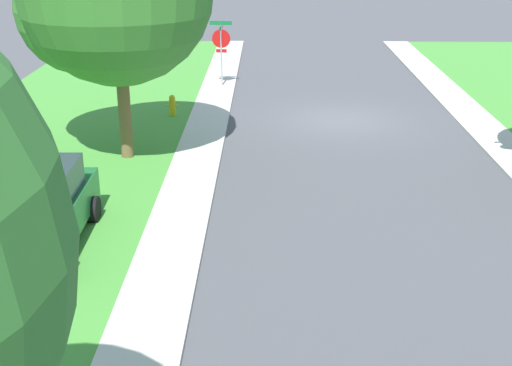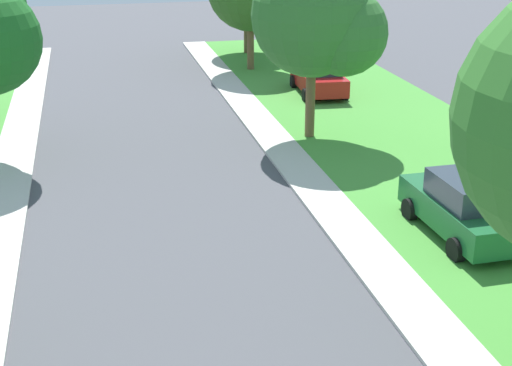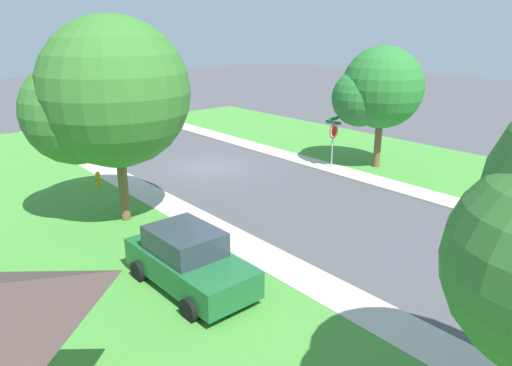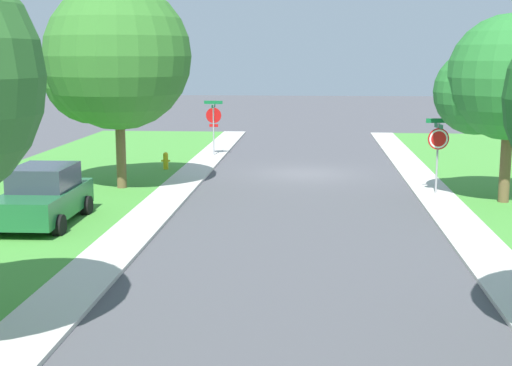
{
  "view_description": "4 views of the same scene",
  "coord_description": "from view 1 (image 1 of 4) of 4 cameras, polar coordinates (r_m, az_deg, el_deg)",
  "views": [
    {
      "loc": [
        2.65,
        23.07,
        6.65
      ],
      "look_at": [
        2.87,
        9.69,
        1.4
      ],
      "focal_mm": 47.38,
      "sensor_mm": 36.0,
      "label": 1
    },
    {
      "loc": [
        -1.95,
        -6.48,
        8.55
      ],
      "look_at": [
        2.22,
        11.65,
        1.4
      ],
      "focal_mm": 52.11,
      "sensor_mm": 36.0,
      "label": 2
    },
    {
      "loc": [
        13.77,
        20.44,
        7.04
      ],
      "look_at": [
        2.62,
        7.07,
        1.4
      ],
      "focal_mm": 33.25,
      "sensor_mm": 36.0,
      "label": 3
    },
    {
      "loc": [
        -0.33,
        30.25,
        4.96
      ],
      "look_at": [
        1.25,
        10.25,
        1.4
      ],
      "focal_mm": 50.6,
      "sensor_mm": 36.0,
      "label": 4
    }
  ],
  "objects": [
    {
      "name": "ground_plane",
      "position": [
        24.16,
        7.23,
        5.27
      ],
      "size": [
        120.0,
        120.0,
        0.0
      ],
      "primitive_type": "plane",
      "color": "#4C4C51"
    },
    {
      "name": "sidewalk_east",
      "position": [
        13.05,
        -8.35,
        -9.2
      ],
      "size": [
        1.4,
        56.0,
        0.1
      ],
      "primitive_type": "cube",
      "color": "beige",
      "rests_on": "ground"
    },
    {
      "name": "stop_sign_near_corner",
      "position": [
        28.42,
        -2.96,
        11.72
      ],
      "size": [
        0.92,
        0.92,
        2.77
      ],
      "color": "#9E9EA3",
      "rests_on": "ground"
    },
    {
      "name": "car_green_kerbside_mid",
      "position": [
        15.1,
        -18.1,
        -2.19
      ],
      "size": [
        2.12,
        4.34,
        1.76
      ],
      "color": "#1E6033",
      "rests_on": "ground"
    },
    {
      "name": "fire_hydrant",
      "position": [
        24.38,
        -7.07,
        6.5
      ],
      "size": [
        0.38,
        0.22,
        0.83
      ],
      "color": "gold",
      "rests_on": "ground"
    }
  ]
}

